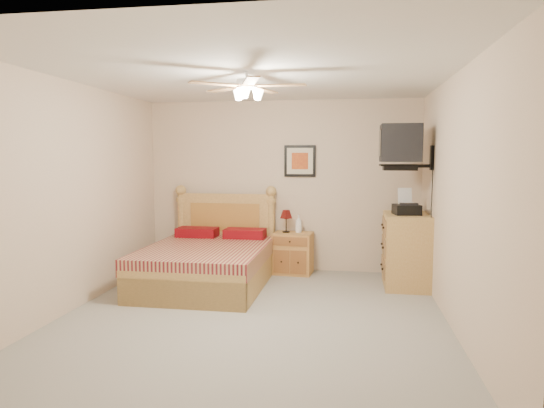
# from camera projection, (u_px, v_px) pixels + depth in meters

# --- Properties ---
(floor) EXTENTS (4.50, 4.50, 0.00)m
(floor) POSITION_uv_depth(u_px,v_px,m) (252.00, 318.00, 5.08)
(floor) COLOR gray
(floor) RESTS_ON ground
(ceiling) EXTENTS (4.00, 4.50, 0.04)m
(ceiling) POSITION_uv_depth(u_px,v_px,m) (251.00, 75.00, 4.83)
(ceiling) COLOR white
(ceiling) RESTS_ON ground
(wall_back) EXTENTS (4.00, 0.04, 2.50)m
(wall_back) POSITION_uv_depth(u_px,v_px,m) (282.00, 186.00, 7.17)
(wall_back) COLOR beige
(wall_back) RESTS_ON ground
(wall_front) EXTENTS (4.00, 0.04, 2.50)m
(wall_front) POSITION_uv_depth(u_px,v_px,m) (173.00, 234.00, 2.74)
(wall_front) COLOR beige
(wall_front) RESTS_ON ground
(wall_left) EXTENTS (0.04, 4.50, 2.50)m
(wall_left) POSITION_uv_depth(u_px,v_px,m) (72.00, 197.00, 5.27)
(wall_left) COLOR beige
(wall_left) RESTS_ON ground
(wall_right) EXTENTS (0.04, 4.50, 2.50)m
(wall_right) POSITION_uv_depth(u_px,v_px,m) (456.00, 202.00, 4.64)
(wall_right) COLOR beige
(wall_right) RESTS_ON ground
(bed) EXTENTS (1.50, 1.96, 1.26)m
(bed) POSITION_uv_depth(u_px,v_px,m) (206.00, 238.00, 6.25)
(bed) COLOR #A07C44
(bed) RESTS_ON ground
(nightstand) EXTENTS (0.58, 0.46, 0.59)m
(nightstand) POSITION_uv_depth(u_px,v_px,m) (293.00, 253.00, 6.99)
(nightstand) COLOR #C6873C
(nightstand) RESTS_ON ground
(table_lamp) EXTENTS (0.19, 0.19, 0.33)m
(table_lamp) POSITION_uv_depth(u_px,v_px,m) (286.00, 221.00, 6.99)
(table_lamp) COLOR #5A100E
(table_lamp) RESTS_ON nightstand
(lotion_bottle) EXTENTS (0.12, 0.12, 0.25)m
(lotion_bottle) POSITION_uv_depth(u_px,v_px,m) (299.00, 224.00, 6.97)
(lotion_bottle) COLOR white
(lotion_bottle) RESTS_ON nightstand
(framed_picture) EXTENTS (0.46, 0.04, 0.46)m
(framed_picture) POSITION_uv_depth(u_px,v_px,m) (300.00, 161.00, 7.07)
(framed_picture) COLOR black
(framed_picture) RESTS_ON wall_back
(dresser) EXTENTS (0.57, 0.81, 0.95)m
(dresser) POSITION_uv_depth(u_px,v_px,m) (406.00, 250.00, 6.28)
(dresser) COLOR #A87A3A
(dresser) RESTS_ON ground
(fax_machine) EXTENTS (0.36, 0.38, 0.33)m
(fax_machine) POSITION_uv_depth(u_px,v_px,m) (407.00, 201.00, 6.13)
(fax_machine) COLOR black
(fax_machine) RESTS_ON dresser
(magazine_lower) EXTENTS (0.25, 0.32, 0.03)m
(magazine_lower) POSITION_uv_depth(u_px,v_px,m) (402.00, 210.00, 6.54)
(magazine_lower) COLOR #BEB297
(magazine_lower) RESTS_ON dresser
(magazine_upper) EXTENTS (0.23, 0.28, 0.02)m
(magazine_upper) POSITION_uv_depth(u_px,v_px,m) (404.00, 208.00, 6.55)
(magazine_upper) COLOR tan
(magazine_upper) RESTS_ON magazine_lower
(wall_tv) EXTENTS (0.56, 0.46, 0.58)m
(wall_tv) POSITION_uv_depth(u_px,v_px,m) (413.00, 146.00, 5.94)
(wall_tv) COLOR black
(wall_tv) RESTS_ON wall_right
(ceiling_fan) EXTENTS (1.14, 1.14, 0.28)m
(ceiling_fan) POSITION_uv_depth(u_px,v_px,m) (247.00, 86.00, 4.65)
(ceiling_fan) COLOR white
(ceiling_fan) RESTS_ON ceiling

